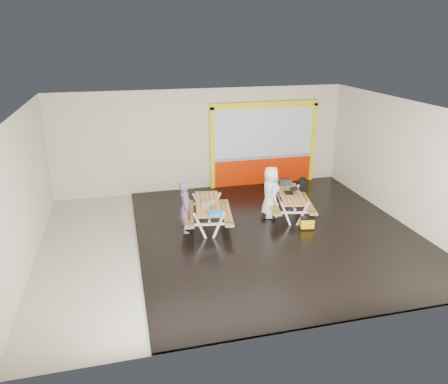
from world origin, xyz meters
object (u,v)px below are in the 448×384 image
object	(u,v)px
person_right	(270,193)
toolbox	(285,182)
fluke_bag	(307,223)
picnic_table_left	(208,209)
dark_case	(269,215)
backpack	(302,185)
picnic_table_right	(290,199)
blue_pouch	(216,214)
laptop_right	(290,191)
laptop_left	(208,205)
person_left	(186,207)

from	to	relation	value
person_right	toolbox	bearing A→B (deg)	-48.18
toolbox	fluke_bag	size ratio (longest dim) A/B	0.92
picnic_table_left	dark_case	world-z (taller)	picnic_table_left
picnic_table_left	backpack	xyz separation A→B (m)	(3.28, 1.00, 0.09)
picnic_table_right	person_right	world-z (taller)	person_right
picnic_table_right	blue_pouch	xyz separation A→B (m)	(-2.51, -1.07, 0.24)
picnic_table_left	laptop_right	xyz separation A→B (m)	(2.56, 0.24, 0.21)
person_right	laptop_left	size ratio (longest dim) A/B	3.30
picnic_table_right	person_right	bearing A→B (deg)	169.98
picnic_table_right	laptop_left	distance (m)	2.63
laptop_right	fluke_bag	bearing A→B (deg)	-84.67
laptop_right	backpack	size ratio (longest dim) A/B	0.96
laptop_right	blue_pouch	world-z (taller)	laptop_right
blue_pouch	toolbox	size ratio (longest dim) A/B	0.87
laptop_right	person_right	bearing A→B (deg)	175.27
person_right	laptop_right	world-z (taller)	person_right
picnic_table_left	fluke_bag	world-z (taller)	picnic_table_left
dark_case	blue_pouch	bearing A→B (deg)	-149.57
fluke_bag	picnic_table_right	bearing A→B (deg)	96.68
person_left	fluke_bag	size ratio (longest dim) A/B	3.37
person_left	laptop_right	size ratio (longest dim) A/B	3.29
person_right	toolbox	world-z (taller)	person_right
blue_pouch	dark_case	distance (m)	2.25
person_left	laptop_right	bearing A→B (deg)	-70.29
laptop_left	backpack	world-z (taller)	laptop_left
blue_pouch	backpack	size ratio (longest dim) A/B	0.75
picnic_table_right	blue_pouch	size ratio (longest dim) A/B	6.05
fluke_bag	dark_case	bearing A→B (deg)	127.50
person_right	picnic_table_right	bearing A→B (deg)	-100.00
laptop_left	laptop_right	world-z (taller)	laptop_left
backpack	dark_case	xyz separation A→B (m)	(-1.40, -0.80, -0.55)
fluke_bag	laptop_right	bearing A→B (deg)	95.33
picnic_table_right	fluke_bag	world-z (taller)	picnic_table_right
picnic_table_right	person_right	size ratio (longest dim) A/B	1.30
picnic_table_right	backpack	bearing A→B (deg)	47.64
picnic_table_left	fluke_bag	size ratio (longest dim) A/B	4.83
picnic_table_left	picnic_table_right	size ratio (longest dim) A/B	1.00
picnic_table_right	backpack	xyz separation A→B (m)	(0.74, 0.81, 0.11)
fluke_bag	laptop_left	bearing A→B (deg)	167.99
blue_pouch	person_right	bearing A→B (deg)	31.68
picnic_table_right	person_left	distance (m)	3.23
laptop_right	backpack	distance (m)	1.06
person_right	laptop_left	world-z (taller)	person_right
picnic_table_left	toolbox	world-z (taller)	toolbox
picnic_table_right	laptop_right	distance (m)	0.23
laptop_left	laptop_right	distance (m)	2.64
person_right	laptop_right	bearing A→B (deg)	-94.71
picnic_table_left	laptop_left	xyz separation A→B (m)	(-0.04, -0.24, 0.23)
laptop_right	fluke_bag	world-z (taller)	laptop_right
dark_case	person_left	bearing A→B (deg)	-171.01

